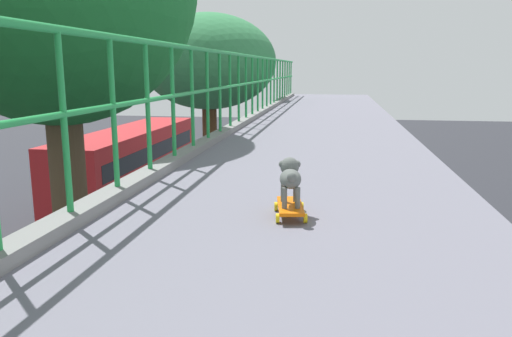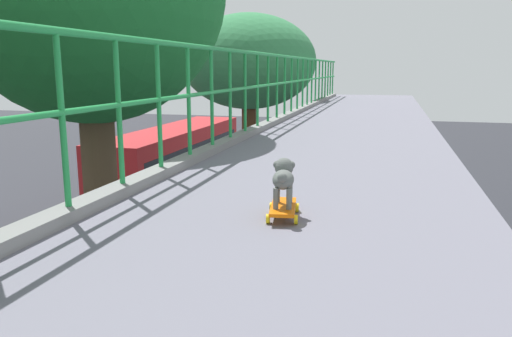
# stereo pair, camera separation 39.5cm
# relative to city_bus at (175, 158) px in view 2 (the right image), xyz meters

# --- Properties ---
(overpass_deck) EXTENTS (2.97, 36.33, 0.35)m
(overpass_deck) POSITION_rel_city_bus_xyz_m (9.17, -19.67, 3.02)
(overpass_deck) COLOR slate
(overpass_deck) RESTS_ON bridge_pier
(city_bus) EXTENTS (2.65, 11.97, 3.30)m
(city_bus) POSITION_rel_city_bus_xyz_m (0.00, 0.00, 0.00)
(city_bus) COLOR #B11F22
(city_bus) RESTS_ON ground
(roadside_tree_far) EXTENTS (4.46, 4.46, 7.88)m
(roadside_tree_far) POSITION_rel_city_bus_xyz_m (5.25, -5.54, 4.37)
(roadside_tree_far) COLOR brown
(roadside_tree_far) RESTS_ON ground
(toy_skateboard) EXTENTS (0.26, 0.47, 0.09)m
(toy_skateboard) POSITION_rel_city_bus_xyz_m (9.17, -18.52, 3.27)
(toy_skateboard) COLOR orange
(toy_skateboard) RESTS_ON overpass_deck
(small_dog) EXTENTS (0.19, 0.35, 0.32)m
(small_dog) POSITION_rel_city_bus_xyz_m (9.16, -18.50, 3.49)
(small_dog) COLOR #5C625E
(small_dog) RESTS_ON toy_skateboard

